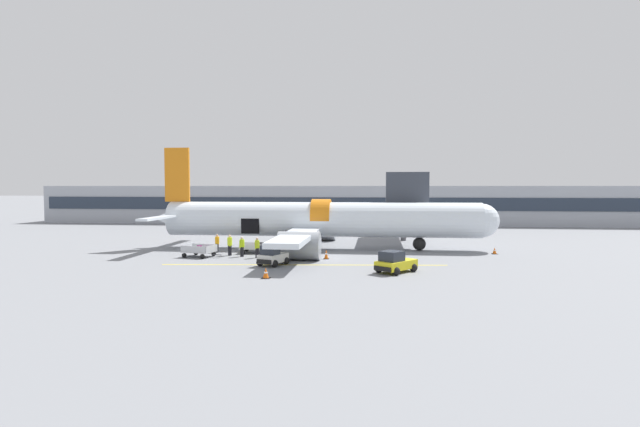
% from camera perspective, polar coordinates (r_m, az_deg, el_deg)
% --- Properties ---
extents(ground_plane, '(500.00, 500.00, 0.00)m').
position_cam_1_polar(ground_plane, '(41.74, -0.21, -5.04)').
color(ground_plane, slate).
extents(apron_marking_line, '(21.47, 2.35, 0.01)m').
position_cam_1_polar(apron_marking_line, '(37.81, -1.82, -5.89)').
color(apron_marking_line, yellow).
rests_on(apron_marking_line, ground_plane).
extents(terminal_strip, '(97.82, 11.17, 5.97)m').
position_cam_1_polar(terminal_strip, '(80.95, 3.08, 1.04)').
color(terminal_strip, '#9EA3AD').
rests_on(terminal_strip, ground_plane).
extents(jet_bridge_stub, '(4.07, 13.34, 7.30)m').
position_cam_1_polar(jet_bridge_stub, '(53.97, 9.60, 2.51)').
color(jet_bridge_stub, '#4C4C51').
rests_on(jet_bridge_stub, ground_plane).
extents(airplane, '(32.85, 28.25, 9.66)m').
position_cam_1_polar(airplane, '(47.09, -0.40, -0.86)').
color(airplane, silver).
rests_on(airplane, ground_plane).
extents(baggage_tug_lead, '(2.34, 2.76, 1.57)m').
position_cam_1_polar(baggage_tug_lead, '(37.64, -5.48, -4.94)').
color(baggage_tug_lead, silver).
rests_on(baggage_tug_lead, ground_plane).
extents(baggage_tug_mid, '(3.07, 3.35, 1.52)m').
position_cam_1_polar(baggage_tug_mid, '(34.82, 8.56, -5.61)').
color(baggage_tug_mid, yellow).
rests_on(baggage_tug_mid, ground_plane).
extents(baggage_cart_loading, '(3.54, 2.33, 0.98)m').
position_cam_1_polar(baggage_cart_loading, '(44.81, -7.31, -3.95)').
color(baggage_cart_loading, silver).
rests_on(baggage_cart_loading, ground_plane).
extents(baggage_cart_queued, '(3.51, 2.48, 1.00)m').
position_cam_1_polar(baggage_cart_queued, '(43.16, -13.59, -4.23)').
color(baggage_cart_queued, '#B7BABF').
rests_on(baggage_cart_queued, ground_plane).
extents(ground_crew_loader_a, '(0.52, 0.62, 1.80)m').
position_cam_1_polar(ground_crew_loader_a, '(43.44, -10.27, -3.51)').
color(ground_crew_loader_a, black).
rests_on(ground_crew_loader_a, ground_plane).
extents(ground_crew_loader_b, '(0.52, 0.57, 1.69)m').
position_cam_1_polar(ground_crew_loader_b, '(42.59, -8.91, -3.71)').
color(ground_crew_loader_b, black).
rests_on(ground_crew_loader_b, ground_plane).
extents(ground_crew_driver, '(0.53, 0.53, 1.64)m').
position_cam_1_polar(ground_crew_driver, '(45.71, -11.67, -3.30)').
color(ground_crew_driver, '#2D2D33').
rests_on(ground_crew_driver, ground_plane).
extents(ground_crew_supervisor, '(0.50, 0.58, 1.69)m').
position_cam_1_polar(ground_crew_supervisor, '(41.71, -7.20, -3.84)').
color(ground_crew_supervisor, black).
rests_on(ground_crew_supervisor, ground_plane).
extents(suitcase_on_tarmac_upright, '(0.39, 0.28, 0.85)m').
position_cam_1_polar(suitcase_on_tarmac_upright, '(42.85, -5.66, -4.34)').
color(suitcase_on_tarmac_upright, '#1E2347').
rests_on(suitcase_on_tarmac_upright, ground_plane).
extents(safety_cone_nose, '(0.48, 0.48, 0.58)m').
position_cam_1_polar(safety_cone_nose, '(46.38, 19.32, -4.06)').
color(safety_cone_nose, black).
rests_on(safety_cone_nose, ground_plane).
extents(safety_cone_engine_left, '(0.56, 0.56, 0.69)m').
position_cam_1_polar(safety_cone_engine_left, '(32.54, -6.21, -6.81)').
color(safety_cone_engine_left, black).
rests_on(safety_cone_engine_left, ground_plane).
extents(safety_cone_wingtip, '(0.46, 0.46, 0.77)m').
position_cam_1_polar(safety_cone_wingtip, '(40.81, 0.72, -4.71)').
color(safety_cone_wingtip, black).
rests_on(safety_cone_wingtip, ground_plane).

